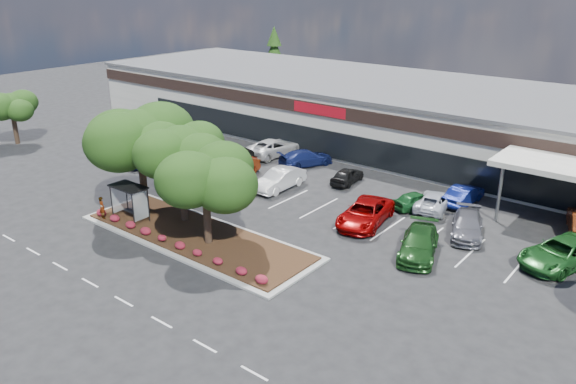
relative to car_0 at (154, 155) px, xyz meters
The scene contains 27 objects.
ground 21.42m from the car_0, 36.40° to the right, with size 160.00×160.00×0.00m, color black.
retail_store 27.46m from the car_0, 50.81° to the left, with size 80.40×25.20×6.25m.
landscape_island 17.55m from the car_0, 29.74° to the right, with size 18.00×6.00×0.26m.
lane_markings 17.26m from the car_0, ahead, with size 33.12×20.06×0.01m.
shrub_row 18.67m from the car_0, 35.35° to the right, with size 17.00×0.80×0.50m, color maroon, non-canonical shape.
bus_shelter 13.85m from the car_0, 45.07° to the right, with size 2.75×1.55×2.59m.
island_tree_west 12.79m from the car_0, 41.63° to the right, with size 7.20×7.20×7.89m, color #1B3A11, non-canonical shape.
island_tree_mid 15.09m from the car_0, 30.51° to the right, with size 6.60×6.60×7.32m, color #1B3A11, non-canonical shape.
island_tree_east 19.18m from the car_0, 28.28° to the right, with size 5.80×5.80×6.50m, color #1B3A11, non-canonical shape.
tree_west_far 17.53m from the car_0, 164.35° to the right, with size 4.80×4.80×5.61m, color #1B3A11, non-canonical shape.
conifer_north_west 35.91m from the car_0, 110.99° to the left, with size 4.40×4.40×10.00m, color #1B3A11.
person_waiting 13.54m from the car_0, 54.36° to the right, with size 0.61×0.40×1.66m, color #594C47.
car_0 is the anchor object (origin of this frame).
car_1 9.26m from the car_0, 13.23° to the left, with size 2.03×5.06×1.72m, color maroon.
car_2 8.97m from the car_0, 12.15° to the left, with size 1.79×5.13×1.69m, color maroon.
car_3 13.87m from the car_0, ahead, with size 1.80×5.15×1.70m, color silver.
car_5 23.00m from the car_0, ahead, with size 2.75×5.97×1.66m, color #8B0303.
car_6 29.64m from the car_0, ahead, with size 2.04×5.02×1.46m, color #5C5C64.
car_7 28.24m from the car_0, ahead, with size 2.22×5.45×1.58m, color #194318.
car_8 35.78m from the car_0, ahead, with size 2.80×6.08×1.69m, color #1B541E.
car_9 11.64m from the car_0, 51.08° to the left, with size 2.77×6.00×1.67m, color silver.
car_10 8.32m from the car_0, 39.10° to the left, with size 2.22×5.47×1.59m, color black.
car_11 14.45m from the car_0, 35.92° to the left, with size 2.14×5.28×1.53m, color navy.
car_12 18.66m from the car_0, 21.42° to the left, with size 1.62×4.03×1.37m, color black.
car_13 25.11m from the car_0, 12.40° to the left, with size 1.58×3.93×1.34m, color #175423.
car_14 26.40m from the car_0, 13.27° to the left, with size 2.21×4.78×1.33m, color silver.
car_15 28.35m from the car_0, 17.48° to the left, with size 1.59×4.56×1.50m, color navy.
Camera 1 is at (24.39, -19.17, 16.68)m, focal length 35.00 mm.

